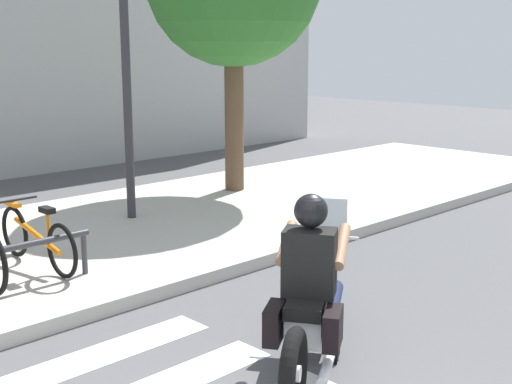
% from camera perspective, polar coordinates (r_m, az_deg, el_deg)
% --- Properties ---
extents(crosswalk_stripe_5, '(2.80, 0.40, 0.01)m').
position_cam_1_polar(crosswalk_stripe_5, '(5.91, -15.93, -13.90)').
color(crosswalk_stripe_5, white).
rests_on(crosswalk_stripe_5, ground).
extents(motorcycle, '(1.99, 1.33, 1.24)m').
position_cam_1_polar(motorcycle, '(5.62, 4.65, -9.73)').
color(motorcycle, black).
rests_on(motorcycle, ground).
extents(rider, '(0.77, 0.73, 1.45)m').
position_cam_1_polar(rider, '(5.42, 4.55, -6.40)').
color(rider, black).
rests_on(rider, ground).
extents(bicycle_4, '(0.48, 1.66, 0.72)m').
position_cam_1_polar(bicycle_4, '(7.91, -17.64, -3.63)').
color(bicycle_4, black).
rests_on(bicycle_4, sidewalk).
extents(street_lamp, '(0.28, 0.28, 3.87)m').
position_cam_1_polar(street_lamp, '(9.64, -10.71, 10.88)').
color(street_lamp, '#2D2D33').
rests_on(street_lamp, ground).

